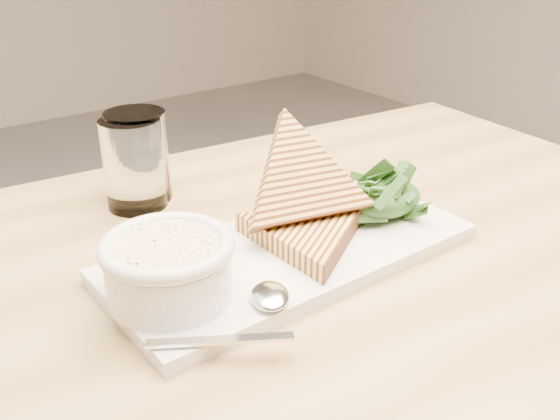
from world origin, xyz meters
TOP-DOWN VIEW (x-y plane):
  - table_top at (-0.11, -0.14)m, footprint 1.38×0.99m
  - table_leg_br at (0.50, 0.25)m, footprint 0.06×0.06m
  - platter at (0.01, -0.07)m, footprint 0.39×0.18m
  - soup_bowl at (-0.14, -0.08)m, footprint 0.11×0.11m
  - soup at (-0.14, -0.08)m, footprint 0.10×0.10m
  - bowl_rim at (-0.14, -0.08)m, footprint 0.12×0.12m
  - sandwich_flat at (0.02, -0.07)m, footprint 0.23×0.23m
  - sandwich_lean at (0.04, -0.04)m, footprint 0.20×0.21m
  - salad_base at (0.14, -0.07)m, footprint 0.10×0.08m
  - arugula_pile at (0.14, -0.07)m, footprint 0.11×0.10m
  - spoon_bowl at (-0.07, -0.14)m, footprint 0.06×0.06m
  - spoon_handle at (-0.14, -0.16)m, footprint 0.11×0.07m
  - glass_near at (-0.07, 0.15)m, footprint 0.07×0.07m
  - glass_far at (-0.05, 0.17)m, footprint 0.07×0.07m

SIDE VIEW (x-z plane):
  - table_leg_br at x=0.50m, z-range 0.00..0.71m
  - table_top at x=-0.11m, z-range 0.71..0.75m
  - platter at x=0.01m, z-range 0.75..0.77m
  - spoon_handle at x=-0.14m, z-range 0.77..0.77m
  - spoon_bowl at x=-0.07m, z-range 0.77..0.78m
  - sandwich_flat at x=0.02m, z-range 0.77..0.79m
  - salad_base at x=0.14m, z-range 0.77..0.80m
  - soup_bowl at x=-0.14m, z-range 0.77..0.81m
  - arugula_pile at x=0.14m, z-range 0.77..0.82m
  - glass_near at x=-0.07m, z-range 0.75..0.86m
  - glass_far at x=-0.05m, z-range 0.75..0.87m
  - soup at x=-0.14m, z-range 0.81..0.82m
  - bowl_rim at x=-0.14m, z-range 0.81..0.83m
  - sandwich_lean at x=0.04m, z-range 0.73..0.91m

